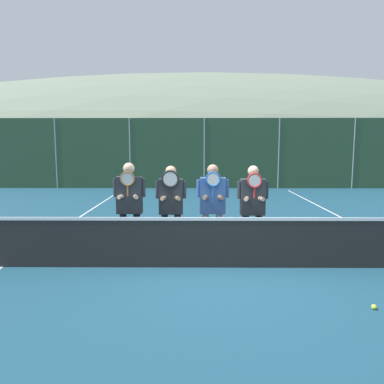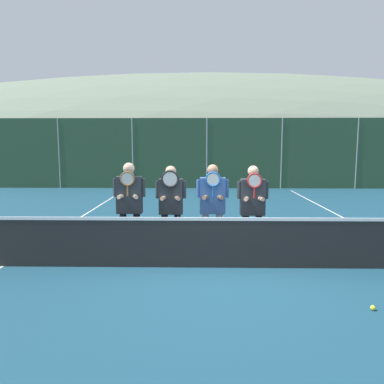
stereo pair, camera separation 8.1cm
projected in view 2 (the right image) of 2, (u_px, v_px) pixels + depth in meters
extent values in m
plane|color=navy|center=(220.00, 268.00, 6.70)|extent=(120.00, 120.00, 0.00)
ellipsoid|color=slate|center=(201.00, 156.00, 62.26)|extent=(124.09, 68.94, 24.13)
cube|color=beige|center=(184.00, 151.00, 26.94)|extent=(22.45, 5.00, 3.34)
cube|color=#4C4C51|center=(184.00, 125.00, 26.70)|extent=(22.95, 5.50, 0.36)
cylinder|color=gray|center=(59.00, 153.00, 18.41)|extent=(0.06, 0.06, 3.42)
cylinder|color=gray|center=(133.00, 153.00, 18.34)|extent=(0.06, 0.06, 3.42)
cylinder|color=gray|center=(207.00, 153.00, 18.27)|extent=(0.06, 0.06, 3.42)
cylinder|color=gray|center=(282.00, 153.00, 18.20)|extent=(0.06, 0.06, 3.42)
cylinder|color=gray|center=(357.00, 154.00, 18.13)|extent=(0.06, 0.06, 3.42)
cube|color=#2D4C33|center=(207.00, 153.00, 18.27)|extent=(21.85, 0.02, 3.42)
cube|color=black|center=(220.00, 244.00, 6.64)|extent=(10.39, 0.02, 0.87)
cube|color=white|center=(220.00, 219.00, 6.58)|extent=(10.39, 0.03, 0.06)
cube|color=white|center=(63.00, 228.00, 9.75)|extent=(0.05, 16.00, 0.01)
cube|color=white|center=(367.00, 230.00, 9.60)|extent=(0.05, 16.00, 0.01)
cylinder|color=#232838|center=(124.00, 236.00, 7.21)|extent=(0.13, 0.13, 0.89)
cylinder|color=#232838|center=(137.00, 236.00, 7.20)|extent=(0.13, 0.13, 0.89)
cube|color=#282D33|center=(129.00, 195.00, 7.10)|extent=(0.48, 0.22, 0.70)
sphere|color=#DBB293|center=(129.00, 168.00, 7.04)|extent=(0.22, 0.22, 0.22)
cylinder|color=#282D33|center=(115.00, 188.00, 7.09)|extent=(0.08, 0.08, 0.35)
cylinder|color=#282D33|center=(143.00, 188.00, 7.08)|extent=(0.08, 0.08, 0.35)
cylinder|color=#DBB293|center=(122.00, 196.00, 7.02)|extent=(0.16, 0.27, 0.08)
cylinder|color=#DBB293|center=(135.00, 196.00, 7.01)|extent=(0.16, 0.27, 0.08)
cylinder|color=#936033|center=(127.00, 191.00, 6.91)|extent=(0.03, 0.03, 0.20)
torus|color=#936033|center=(127.00, 179.00, 6.88)|extent=(0.27, 0.03, 0.27)
cylinder|color=silver|center=(127.00, 179.00, 6.88)|extent=(0.23, 0.00, 0.23)
cylinder|color=#232838|center=(165.00, 235.00, 7.30)|extent=(0.13, 0.13, 0.86)
cylinder|color=#232838|center=(178.00, 235.00, 7.29)|extent=(0.13, 0.13, 0.86)
cube|color=#282D33|center=(171.00, 196.00, 7.19)|extent=(0.46, 0.22, 0.68)
sphere|color=tan|center=(171.00, 171.00, 7.13)|extent=(0.21, 0.21, 0.21)
cylinder|color=#282D33|center=(158.00, 190.00, 7.18)|extent=(0.08, 0.08, 0.33)
cylinder|color=#282D33|center=(184.00, 190.00, 7.17)|extent=(0.08, 0.08, 0.33)
cylinder|color=tan|center=(165.00, 198.00, 7.11)|extent=(0.16, 0.27, 0.08)
cylinder|color=tan|center=(177.00, 198.00, 7.10)|extent=(0.16, 0.27, 0.08)
cylinder|color=black|center=(170.00, 192.00, 7.00)|extent=(0.03, 0.03, 0.20)
torus|color=black|center=(170.00, 179.00, 6.97)|extent=(0.33, 0.04, 0.33)
cylinder|color=silver|center=(170.00, 179.00, 6.97)|extent=(0.27, 0.00, 0.27)
cylinder|color=white|center=(205.00, 235.00, 7.28)|extent=(0.13, 0.13, 0.87)
cylinder|color=white|center=(219.00, 235.00, 7.27)|extent=(0.13, 0.13, 0.87)
cube|color=#335693|center=(212.00, 196.00, 7.17)|extent=(0.49, 0.22, 0.69)
sphere|color=#997056|center=(213.00, 170.00, 7.11)|extent=(0.21, 0.21, 0.21)
cylinder|color=#335693|center=(199.00, 189.00, 7.16)|extent=(0.08, 0.08, 0.34)
cylinder|color=#335693|center=(227.00, 189.00, 7.15)|extent=(0.08, 0.08, 0.34)
cylinder|color=#997056|center=(206.00, 197.00, 7.09)|extent=(0.16, 0.27, 0.08)
cylinder|color=#997056|center=(219.00, 197.00, 7.08)|extent=(0.16, 0.27, 0.08)
cylinder|color=#1E5BAD|center=(213.00, 191.00, 6.98)|extent=(0.03, 0.03, 0.20)
torus|color=#1E5BAD|center=(213.00, 179.00, 6.95)|extent=(0.29, 0.03, 0.29)
cylinder|color=silver|center=(213.00, 179.00, 6.95)|extent=(0.23, 0.00, 0.23)
cylinder|color=#232838|center=(245.00, 237.00, 7.17)|extent=(0.13, 0.13, 0.86)
cylinder|color=#232838|center=(258.00, 237.00, 7.16)|extent=(0.13, 0.13, 0.86)
cube|color=#282D33|center=(253.00, 197.00, 7.06)|extent=(0.46, 0.22, 0.68)
sphere|color=tan|center=(253.00, 171.00, 7.00)|extent=(0.21, 0.21, 0.21)
cylinder|color=#282D33|center=(239.00, 190.00, 7.05)|extent=(0.08, 0.08, 0.34)
cylinder|color=#282D33|center=(266.00, 190.00, 7.04)|extent=(0.08, 0.08, 0.34)
cylinder|color=tan|center=(247.00, 198.00, 6.98)|extent=(0.16, 0.27, 0.08)
cylinder|color=tan|center=(259.00, 198.00, 6.97)|extent=(0.16, 0.27, 0.08)
cylinder|color=red|center=(254.00, 193.00, 6.87)|extent=(0.03, 0.03, 0.20)
torus|color=red|center=(254.00, 181.00, 6.84)|extent=(0.28, 0.03, 0.28)
cylinder|color=silver|center=(254.00, 181.00, 6.84)|extent=(0.23, 0.00, 0.23)
cube|color=#B2B7BC|center=(96.00, 169.00, 21.34)|extent=(4.76, 1.70, 0.87)
cube|color=#2D3842|center=(96.00, 155.00, 21.23)|extent=(2.62, 1.57, 0.71)
cylinder|color=black|center=(120.00, 178.00, 20.50)|extent=(0.60, 0.16, 0.60)
cylinder|color=black|center=(126.00, 175.00, 22.23)|extent=(0.60, 0.16, 0.60)
cylinder|color=black|center=(64.00, 178.00, 20.56)|extent=(0.60, 0.16, 0.60)
cylinder|color=black|center=(75.00, 175.00, 22.29)|extent=(0.60, 0.16, 0.60)
cube|color=slate|center=(189.00, 170.00, 21.25)|extent=(4.70, 1.73, 0.75)
cube|color=#2D3842|center=(189.00, 158.00, 21.16)|extent=(2.59, 1.59, 0.61)
cylinder|color=black|center=(216.00, 178.00, 20.39)|extent=(0.60, 0.16, 0.60)
cylinder|color=black|center=(215.00, 176.00, 22.15)|extent=(0.60, 0.16, 0.60)
cylinder|color=black|center=(161.00, 178.00, 20.45)|extent=(0.60, 0.16, 0.60)
cylinder|color=black|center=(164.00, 176.00, 22.21)|extent=(0.60, 0.16, 0.60)
cube|color=black|center=(281.00, 169.00, 21.20)|extent=(4.67, 1.84, 0.86)
cube|color=#2D3842|center=(282.00, 156.00, 21.10)|extent=(2.57, 1.69, 0.70)
cylinder|color=black|center=(313.00, 179.00, 20.29)|extent=(0.60, 0.16, 0.60)
cylinder|color=black|center=(303.00, 176.00, 22.16)|extent=(0.60, 0.16, 0.60)
cylinder|color=black|center=(257.00, 178.00, 20.35)|extent=(0.60, 0.16, 0.60)
cylinder|color=black|center=(252.00, 176.00, 22.21)|extent=(0.60, 0.16, 0.60)
cube|color=navy|center=(374.00, 170.00, 21.03)|extent=(4.53, 1.83, 0.81)
cube|color=#2D3842|center=(374.00, 157.00, 20.93)|extent=(2.49, 1.69, 0.66)
cylinder|color=black|center=(354.00, 179.00, 20.18)|extent=(0.60, 0.16, 0.60)
cylinder|color=black|center=(341.00, 176.00, 22.04)|extent=(0.60, 0.16, 0.60)
sphere|color=#CCDB33|center=(373.00, 308.00, 4.99)|extent=(0.07, 0.07, 0.07)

